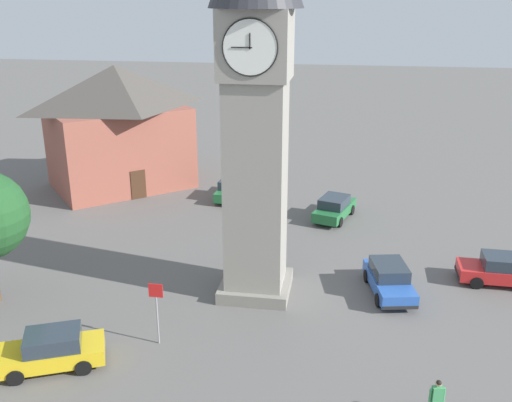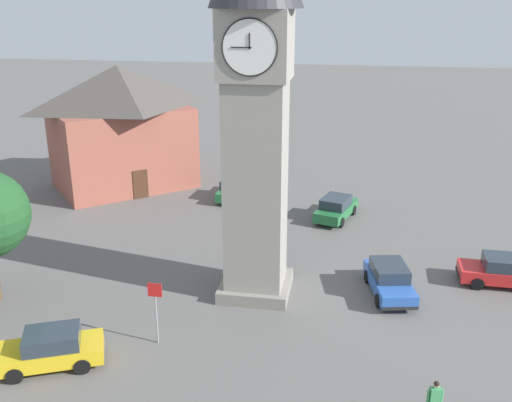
{
  "view_description": "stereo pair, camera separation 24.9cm",
  "coord_description": "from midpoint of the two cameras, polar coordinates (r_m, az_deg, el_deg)",
  "views": [
    {
      "loc": [
        -3.98,
        24.81,
        13.82
      ],
      "look_at": [
        0.0,
        0.0,
        4.76
      ],
      "focal_mm": 40.03,
      "sensor_mm": 36.0,
      "label": 1
    },
    {
      "loc": [
        -4.23,
        24.77,
        13.82
      ],
      "look_at": [
        0.0,
        0.0,
        4.76
      ],
      "focal_mm": 40.03,
      "sensor_mm": 36.0,
      "label": 2
    }
  ],
  "objects": [
    {
      "name": "pedestrian",
      "position": [
        21.3,
        17.76,
        -18.27
      ],
      "size": [
        0.55,
        0.29,
        1.69
      ],
      "color": "black",
      "rests_on": "ground"
    },
    {
      "name": "car_black_far",
      "position": [
        28.9,
        13.43,
        -7.63
      ],
      "size": [
        2.49,
        4.38,
        1.53
      ],
      "color": "#2D5BB7",
      "rests_on": "ground"
    },
    {
      "name": "ground_plane",
      "position": [
        28.68,
        0.25,
        -8.99
      ],
      "size": [
        200.0,
        200.0,
        0.0
      ],
      "primitive_type": "plane",
      "color": "#605E5B"
    },
    {
      "name": "car_blue_kerb",
      "position": [
        37.64,
        8.19,
        -0.69
      ],
      "size": [
        2.85,
        4.44,
        1.53
      ],
      "color": "#236B38",
      "rests_on": "ground"
    },
    {
      "name": "road_sign",
      "position": [
        24.2,
        -9.71,
        -10.01
      ],
      "size": [
        0.6,
        0.07,
        2.8
      ],
      "color": "gray",
      "rests_on": "ground"
    },
    {
      "name": "clock_tower",
      "position": [
        25.28,
        0.29,
        13.53
      ],
      "size": [
        4.05,
        4.05,
        18.96
      ],
      "color": "gray",
      "rests_on": "ground"
    },
    {
      "name": "car_red_corner",
      "position": [
        31.55,
        23.6,
        -6.41
      ],
      "size": [
        4.17,
        1.89,
        1.53
      ],
      "color": "red",
      "rests_on": "ground"
    },
    {
      "name": "car_white_side",
      "position": [
        41.07,
        -1.96,
        1.27
      ],
      "size": [
        2.08,
        4.26,
        1.53
      ],
      "color": "#236B38",
      "rests_on": "ground"
    },
    {
      "name": "building_terrace_right",
      "position": [
        44.08,
        -13.19,
        7.32
      ],
      "size": [
        12.31,
        12.01,
        9.15
      ],
      "color": "#995142",
      "rests_on": "ground"
    },
    {
      "name": "car_green_alley",
      "position": [
        24.45,
        -19.59,
        -13.77
      ],
      "size": [
        4.46,
        3.19,
        1.53
      ],
      "color": "gold",
      "rests_on": "ground"
    }
  ]
}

